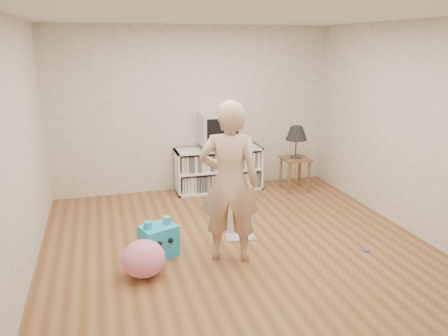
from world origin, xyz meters
TOP-DOWN VIEW (x-y plane):
  - ground at (0.00, 0.00)m, footprint 4.50×4.50m
  - walls at (0.00, 0.00)m, footprint 4.52×4.52m
  - ceiling at (0.00, 0.00)m, footprint 4.50×4.50m
  - media_unit at (0.34, 2.04)m, footprint 1.40×0.45m
  - dvd_deck at (0.34, 2.02)m, footprint 0.45×0.35m
  - crt_tv at (0.34, 2.02)m, footprint 0.60×0.53m
  - side_table at (1.52, 1.65)m, footprint 0.42×0.42m
  - table_lamp at (1.52, 1.65)m, footprint 0.34×0.34m
  - person at (-0.17, -0.29)m, footprint 0.75×0.62m
  - laptop at (0.12, 0.24)m, footprint 0.40×0.34m
  - playing_cards at (1.41, -0.57)m, footprint 0.08×0.10m
  - plush_blue at (-0.92, -0.02)m, footprint 0.46×0.41m
  - plush_pink at (-1.13, -0.43)m, footprint 0.58×0.58m

SIDE VIEW (x-z plane):
  - ground at x=0.00m, z-range 0.00..0.00m
  - playing_cards at x=1.41m, z-range 0.00..0.02m
  - laptop at x=0.12m, z-range -0.06..0.20m
  - plush_blue at x=-0.92m, z-range -0.03..0.41m
  - plush_pink at x=-1.13m, z-range 0.00..0.38m
  - media_unit at x=0.34m, z-range 0.00..0.70m
  - side_table at x=1.52m, z-range 0.14..0.69m
  - dvd_deck at x=0.34m, z-range 0.70..0.77m
  - person at x=-0.17m, z-range 0.00..1.77m
  - table_lamp at x=1.52m, z-range 0.68..1.20m
  - crt_tv at x=0.34m, z-range 0.77..1.27m
  - walls at x=0.00m, z-range 0.00..2.60m
  - ceiling at x=0.00m, z-range 2.60..2.60m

